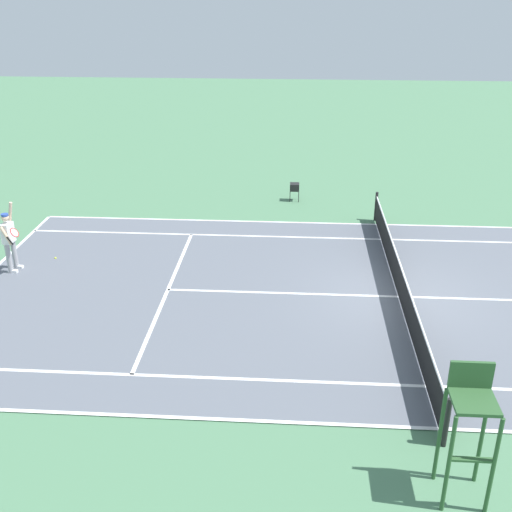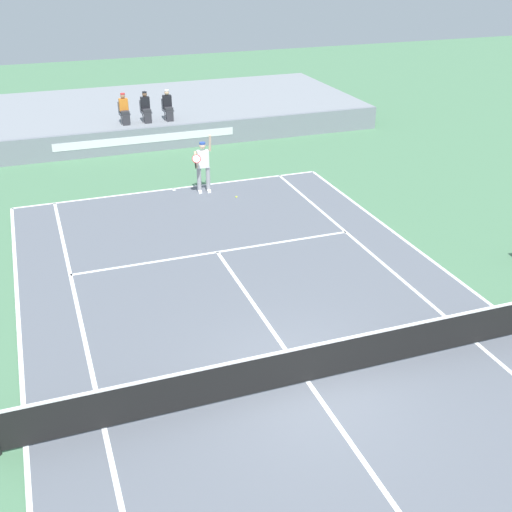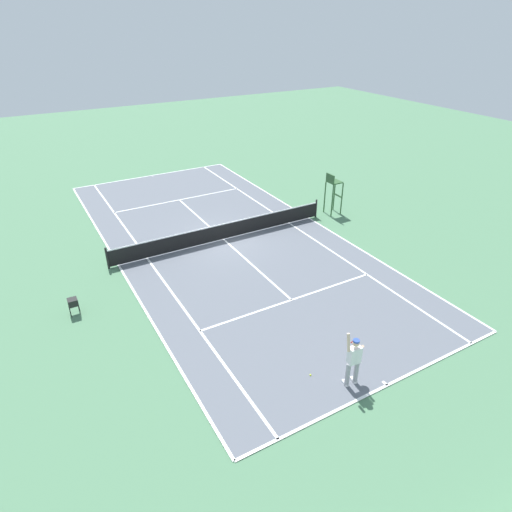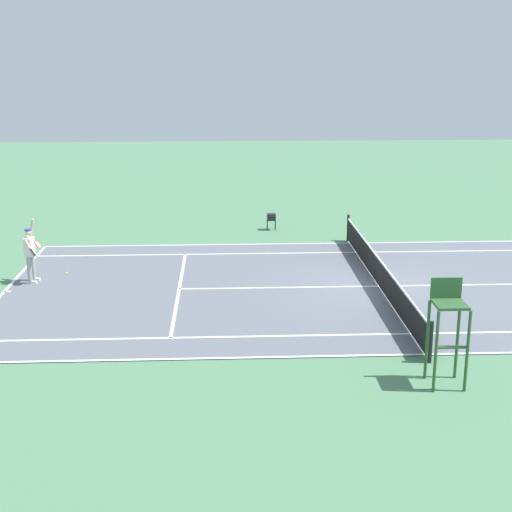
# 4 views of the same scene
# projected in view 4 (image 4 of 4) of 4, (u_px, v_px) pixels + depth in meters

# --- Properties ---
(ground_plane) EXTENTS (80.00, 80.00, 0.00)m
(ground_plane) POSITION_uv_depth(u_px,v_px,m) (378.00, 287.00, 23.41)
(ground_plane) COLOR #4C7A56
(court) EXTENTS (11.08, 23.88, 0.03)m
(court) POSITION_uv_depth(u_px,v_px,m) (379.00, 286.00, 23.40)
(court) COLOR slate
(court) RESTS_ON ground
(net) EXTENTS (11.98, 0.10, 1.07)m
(net) POSITION_uv_depth(u_px,v_px,m) (379.00, 271.00, 23.26)
(net) COLOR black
(net) RESTS_ON ground
(tennis_player) EXTENTS (0.79, 0.62, 2.08)m
(tennis_player) POSITION_uv_depth(u_px,v_px,m) (30.00, 253.00, 23.57)
(tennis_player) COLOR #9E9EA3
(tennis_player) RESTS_ON ground
(tennis_ball) EXTENTS (0.07, 0.07, 0.07)m
(tennis_ball) POSITION_uv_depth(u_px,v_px,m) (67.00, 273.00, 24.74)
(tennis_ball) COLOR #D1E533
(tennis_ball) RESTS_ON ground
(umpire_chair) EXTENTS (0.77, 0.77, 2.44)m
(umpire_chair) POSITION_uv_depth(u_px,v_px,m) (448.00, 319.00, 16.17)
(umpire_chair) COLOR #2D562D
(umpire_chair) RESTS_ON ground
(ball_hopper) EXTENTS (0.36, 0.36, 0.70)m
(ball_hopper) POSITION_uv_depth(u_px,v_px,m) (271.00, 217.00, 30.77)
(ball_hopper) COLOR black
(ball_hopper) RESTS_ON ground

